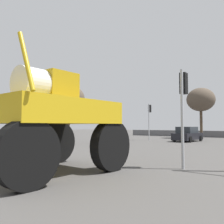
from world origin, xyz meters
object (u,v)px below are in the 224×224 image
(traffic_signal_far_left, at_px, (150,114))
(oversize_sprayer, at_px, (46,118))
(traffic_signal_near_right, at_px, (183,96))
(bare_tree_left, at_px, (68,99))
(traffic_signal_near_left, at_px, (28,108))
(sedan_ahead, at_px, (187,135))
(bare_tree_far_center, at_px, (201,100))

(traffic_signal_far_left, bearing_deg, oversize_sprayer, -73.06)
(traffic_signal_near_right, height_order, bare_tree_left, bare_tree_left)
(oversize_sprayer, xyz_separation_m, traffic_signal_near_right, (3.61, 3.73, 0.87))
(traffic_signal_near_left, height_order, bare_tree_left, bare_tree_left)
(traffic_signal_near_left, xyz_separation_m, bare_tree_left, (-2.62, 5.92, 1.24))
(sedan_ahead, distance_m, traffic_signal_near_left, 16.45)
(oversize_sprayer, distance_m, bare_tree_far_center, 26.62)
(traffic_signal_near_left, relative_size, traffic_signal_far_left, 0.95)
(sedan_ahead, bearing_deg, bare_tree_left, 146.22)
(oversize_sprayer, bearing_deg, bare_tree_far_center, 7.04)
(sedan_ahead, xyz_separation_m, traffic_signal_near_left, (-4.95, -15.55, 2.09))
(sedan_ahead, height_order, traffic_signal_near_left, traffic_signal_near_left)
(sedan_ahead, relative_size, bare_tree_far_center, 0.65)
(bare_tree_left, bearing_deg, sedan_ahead, 51.84)
(oversize_sprayer, height_order, bare_tree_left, bare_tree_left)
(bare_tree_left, bearing_deg, bare_tree_far_center, 67.44)
(sedan_ahead, height_order, traffic_signal_near_right, traffic_signal_near_right)
(traffic_signal_near_left, distance_m, bare_tree_left, 6.59)
(oversize_sprayer, relative_size, sedan_ahead, 1.27)
(traffic_signal_near_left, height_order, bare_tree_far_center, bare_tree_far_center)
(traffic_signal_far_left, bearing_deg, traffic_signal_near_right, -58.08)
(traffic_signal_near_left, relative_size, bare_tree_left, 0.72)
(sedan_ahead, relative_size, bare_tree_left, 0.79)
(traffic_signal_near_right, relative_size, traffic_signal_far_left, 0.94)
(oversize_sprayer, bearing_deg, traffic_signal_near_right, -41.97)
(traffic_signal_near_right, height_order, traffic_signal_far_left, traffic_signal_far_left)
(bare_tree_left, height_order, bare_tree_far_center, bare_tree_far_center)
(bare_tree_far_center, bearing_deg, oversize_sprayer, -85.05)
(sedan_ahead, relative_size, traffic_signal_near_right, 1.10)
(sedan_ahead, xyz_separation_m, traffic_signal_near_right, (5.26, -15.55, 2.08))
(traffic_signal_near_left, bearing_deg, sedan_ahead, 72.34)
(traffic_signal_near_right, distance_m, bare_tree_far_center, 23.48)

